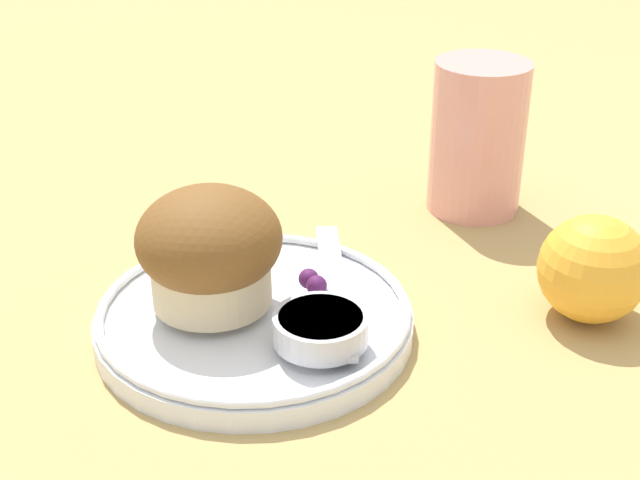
{
  "coord_description": "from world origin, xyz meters",
  "views": [
    {
      "loc": [
        0.41,
        -0.21,
        0.31
      ],
      "look_at": [
        -0.01,
        0.03,
        0.06
      ],
      "focal_mm": 50.0,
      "sensor_mm": 36.0,
      "label": 1
    }
  ],
  "objects": [
    {
      "name": "berry_pair",
      "position": [
        -0.0,
        0.03,
        0.03
      ],
      "size": [
        0.03,
        0.01,
        0.01
      ],
      "color": "#4C194C",
      "rests_on": "plate"
    },
    {
      "name": "butter_knife",
      "position": [
        0.0,
        0.04,
        0.02
      ],
      "size": [
        0.15,
        0.09,
        0.0
      ],
      "rotation": [
        0.0,
        0.0,
        -0.47
      ],
      "color": "silver",
      "rests_on": "plate"
    },
    {
      "name": "orange_fruit",
      "position": [
        0.08,
        0.18,
        0.03
      ],
      "size": [
        0.07,
        0.07,
        0.07
      ],
      "color": "#F4A82D",
      "rests_on": "ground_plane"
    },
    {
      "name": "cream_ramekin",
      "position": [
        0.05,
        0.01,
        0.03
      ],
      "size": [
        0.06,
        0.06,
        0.02
      ],
      "color": "silver",
      "rests_on": "plate"
    },
    {
      "name": "plate",
      "position": [
        -0.01,
        -0.01,
        0.01
      ],
      "size": [
        0.2,
        0.2,
        0.02
      ],
      "color": "white",
      "rests_on": "ground_plane"
    },
    {
      "name": "juice_glass",
      "position": [
        -0.08,
        0.22,
        0.06
      ],
      "size": [
        0.07,
        0.07,
        0.12
      ],
      "color": "#E5998C",
      "rests_on": "ground_plane"
    },
    {
      "name": "muffin",
      "position": [
        -0.03,
        -0.03,
        0.06
      ],
      "size": [
        0.09,
        0.09,
        0.07
      ],
      "color": "beige",
      "rests_on": "plate"
    },
    {
      "name": "ground_plane",
      "position": [
        0.0,
        0.0,
        0.0
      ],
      "size": [
        3.0,
        3.0,
        0.0
      ],
      "primitive_type": "plane",
      "color": "tan"
    }
  ]
}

